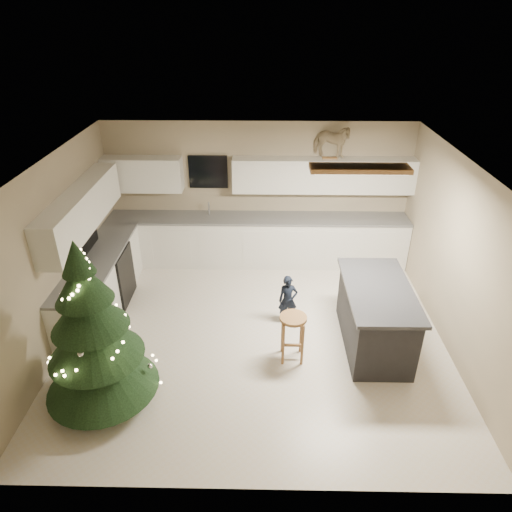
# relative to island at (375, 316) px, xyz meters

# --- Properties ---
(ground_plane) EXTENTS (5.50, 5.50, 0.00)m
(ground_plane) POSITION_rel_island_xyz_m (-1.69, 0.17, -0.48)
(ground_plane) COLOR beige
(room_shell) EXTENTS (5.52, 5.02, 2.61)m
(room_shell) POSITION_rel_island_xyz_m (-1.67, 0.17, 1.27)
(room_shell) COLOR tan
(room_shell) RESTS_ON ground_plane
(cabinetry) EXTENTS (5.50, 3.20, 2.00)m
(cabinetry) POSITION_rel_island_xyz_m (-2.60, 1.81, 0.28)
(cabinetry) COLOR silver
(cabinetry) RESTS_ON ground_plane
(island) EXTENTS (0.90, 1.70, 0.95)m
(island) POSITION_rel_island_xyz_m (0.00, 0.00, 0.00)
(island) COLOR black
(island) RESTS_ON ground_plane
(bar_stool) EXTENTS (0.37, 0.37, 0.70)m
(bar_stool) POSITION_rel_island_xyz_m (-1.18, -0.33, 0.05)
(bar_stool) COLOR #8D603A
(bar_stool) RESTS_ON ground_plane
(christmas_tree) EXTENTS (1.39, 1.35, 2.23)m
(christmas_tree) POSITION_rel_island_xyz_m (-3.54, -1.13, 0.44)
(christmas_tree) COLOR #3F2816
(christmas_tree) RESTS_ON ground_plane
(toddler) EXTENTS (0.31, 0.22, 0.80)m
(toddler) POSITION_rel_island_xyz_m (-1.21, 0.50, -0.08)
(toddler) COLOR black
(toddler) RESTS_ON ground_plane
(rocking_horse) EXTENTS (0.73, 0.52, 0.58)m
(rocking_horse) POSITION_rel_island_xyz_m (-0.45, 2.49, 1.82)
(rocking_horse) COLOR #8D603A
(rocking_horse) RESTS_ON cabinetry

